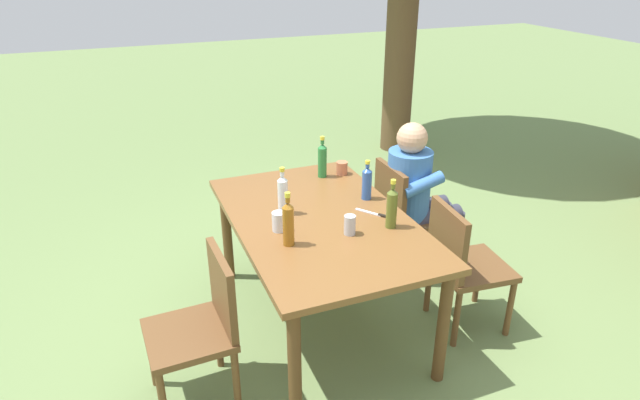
{
  "coord_description": "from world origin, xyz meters",
  "views": [
    {
      "loc": [
        2.74,
        -1.1,
        2.29
      ],
      "look_at": [
        0.0,
        0.0,
        0.9
      ],
      "focal_mm": 30.33,
      "sensor_mm": 36.0,
      "label": 1
    }
  ],
  "objects_px": {
    "cup_steel": "(350,225)",
    "cup_glass": "(279,221)",
    "person_in_white_shirt": "(417,190)",
    "bottle_blue": "(367,183)",
    "chair_far_left": "(403,213)",
    "table_knife": "(375,214)",
    "chair_near_right": "(203,322)",
    "bottle_green": "(322,160)",
    "bottle_amber": "(288,223)",
    "dining_table": "(320,230)",
    "bottle_clear": "(283,194)",
    "cup_terracotta": "(342,168)",
    "chair_far_right": "(462,261)",
    "bottle_olive": "(392,207)"
  },
  "relations": [
    {
      "from": "dining_table",
      "to": "person_in_white_shirt",
      "type": "height_order",
      "value": "person_in_white_shirt"
    },
    {
      "from": "chair_far_left",
      "to": "table_knife",
      "type": "distance_m",
      "value": 0.73
    },
    {
      "from": "chair_far_left",
      "to": "cup_steel",
      "type": "height_order",
      "value": "cup_steel"
    },
    {
      "from": "chair_far_right",
      "to": "bottle_olive",
      "type": "distance_m",
      "value": 0.64
    },
    {
      "from": "cup_terracotta",
      "to": "table_knife",
      "type": "bearing_deg",
      "value": -6.18
    },
    {
      "from": "chair_far_left",
      "to": "bottle_blue",
      "type": "xyz_separation_m",
      "value": [
        0.23,
        -0.43,
        0.41
      ]
    },
    {
      "from": "chair_near_right",
      "to": "bottle_olive",
      "type": "distance_m",
      "value": 1.24
    },
    {
      "from": "dining_table",
      "to": "bottle_green",
      "type": "relative_size",
      "value": 5.47
    },
    {
      "from": "dining_table",
      "to": "cup_steel",
      "type": "distance_m",
      "value": 0.31
    },
    {
      "from": "bottle_blue",
      "to": "bottle_green",
      "type": "xyz_separation_m",
      "value": [
        -0.46,
        -0.13,
        0.02
      ]
    },
    {
      "from": "bottle_amber",
      "to": "bottle_olive",
      "type": "distance_m",
      "value": 0.63
    },
    {
      "from": "bottle_olive",
      "to": "table_knife",
      "type": "bearing_deg",
      "value": -176.93
    },
    {
      "from": "table_knife",
      "to": "chair_far_left",
      "type": "bearing_deg",
      "value": 133.89
    },
    {
      "from": "person_in_white_shirt",
      "to": "bottle_blue",
      "type": "xyz_separation_m",
      "value": [
        0.23,
        -0.54,
        0.24
      ]
    },
    {
      "from": "cup_glass",
      "to": "bottle_green",
      "type": "bearing_deg",
      "value": 140.83
    },
    {
      "from": "chair_far_right",
      "to": "bottle_clear",
      "type": "bearing_deg",
      "value": -116.74
    },
    {
      "from": "person_in_white_shirt",
      "to": "table_knife",
      "type": "height_order",
      "value": "person_in_white_shirt"
    },
    {
      "from": "chair_near_right",
      "to": "cup_terracotta",
      "type": "xyz_separation_m",
      "value": [
        -0.96,
        1.23,
        0.34
      ]
    },
    {
      "from": "table_knife",
      "to": "bottle_green",
      "type": "bearing_deg",
      "value": -173.61
    },
    {
      "from": "bottle_clear",
      "to": "bottle_amber",
      "type": "bearing_deg",
      "value": -13.8
    },
    {
      "from": "dining_table",
      "to": "chair_near_right",
      "type": "bearing_deg",
      "value": -65.57
    },
    {
      "from": "person_in_white_shirt",
      "to": "bottle_blue",
      "type": "height_order",
      "value": "person_in_white_shirt"
    },
    {
      "from": "dining_table",
      "to": "cup_terracotta",
      "type": "xyz_separation_m",
      "value": [
        -0.59,
        0.41,
        0.13
      ]
    },
    {
      "from": "person_in_white_shirt",
      "to": "dining_table",
      "type": "bearing_deg",
      "value": -68.0
    },
    {
      "from": "bottle_amber",
      "to": "cup_steel",
      "type": "distance_m",
      "value": 0.38
    },
    {
      "from": "chair_far_left",
      "to": "bottle_green",
      "type": "bearing_deg",
      "value": -112.1
    },
    {
      "from": "person_in_white_shirt",
      "to": "bottle_blue",
      "type": "bearing_deg",
      "value": -66.85
    },
    {
      "from": "bottle_amber",
      "to": "table_knife",
      "type": "xyz_separation_m",
      "value": [
        -0.15,
        0.62,
        -0.13
      ]
    },
    {
      "from": "cup_glass",
      "to": "table_knife",
      "type": "relative_size",
      "value": 0.56
    },
    {
      "from": "bottle_amber",
      "to": "cup_terracotta",
      "type": "xyz_separation_m",
      "value": [
        -0.83,
        0.69,
        -0.09
      ]
    },
    {
      "from": "cup_steel",
      "to": "bottle_amber",
      "type": "bearing_deg",
      "value": -92.23
    },
    {
      "from": "chair_near_right",
      "to": "cup_terracotta",
      "type": "height_order",
      "value": "cup_terracotta"
    },
    {
      "from": "bottle_amber",
      "to": "bottle_blue",
      "type": "bearing_deg",
      "value": 119.82
    },
    {
      "from": "chair_far_left",
      "to": "chair_far_right",
      "type": "distance_m",
      "value": 0.74
    },
    {
      "from": "dining_table",
      "to": "bottle_olive",
      "type": "relative_size",
      "value": 5.47
    },
    {
      "from": "bottle_clear",
      "to": "bottle_olive",
      "type": "distance_m",
      "value": 0.67
    },
    {
      "from": "chair_far_right",
      "to": "bottle_blue",
      "type": "bearing_deg",
      "value": -139.81
    },
    {
      "from": "chair_far_right",
      "to": "bottle_olive",
      "type": "xyz_separation_m",
      "value": [
        -0.1,
        -0.47,
        0.42
      ]
    },
    {
      "from": "person_in_white_shirt",
      "to": "bottle_amber",
      "type": "distance_m",
      "value": 1.38
    },
    {
      "from": "chair_near_right",
      "to": "cup_steel",
      "type": "height_order",
      "value": "cup_steel"
    },
    {
      "from": "bottle_olive",
      "to": "cup_terracotta",
      "type": "relative_size",
      "value": 3.23
    },
    {
      "from": "cup_steel",
      "to": "cup_glass",
      "type": "bearing_deg",
      "value": -117.76
    },
    {
      "from": "person_in_white_shirt",
      "to": "cup_terracotta",
      "type": "bearing_deg",
      "value": -112.93
    },
    {
      "from": "table_knife",
      "to": "cup_steel",
      "type": "bearing_deg",
      "value": -56.61
    },
    {
      "from": "chair_far_left",
      "to": "cup_steel",
      "type": "xyz_separation_m",
      "value": [
        0.63,
        -0.73,
        0.35
      ]
    },
    {
      "from": "bottle_blue",
      "to": "bottle_green",
      "type": "relative_size",
      "value": 0.88
    },
    {
      "from": "bottle_clear",
      "to": "bottle_green",
      "type": "height_order",
      "value": "bottle_clear"
    },
    {
      "from": "chair_near_right",
      "to": "cup_steel",
      "type": "distance_m",
      "value": 0.97
    },
    {
      "from": "bottle_blue",
      "to": "cup_glass",
      "type": "bearing_deg",
      "value": -72.91
    },
    {
      "from": "bottle_green",
      "to": "cup_glass",
      "type": "xyz_separation_m",
      "value": [
        0.66,
        -0.54,
        -0.07
      ]
    }
  ]
}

